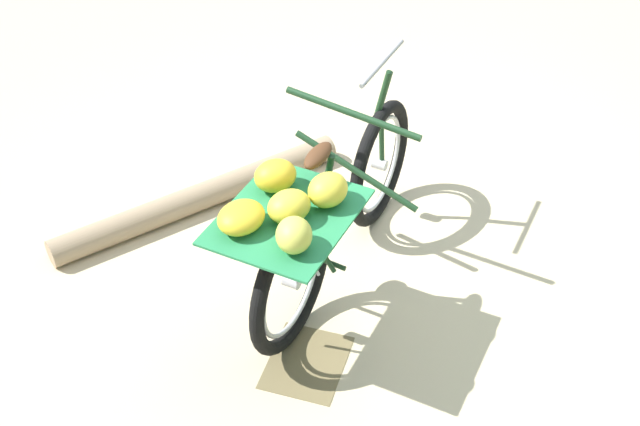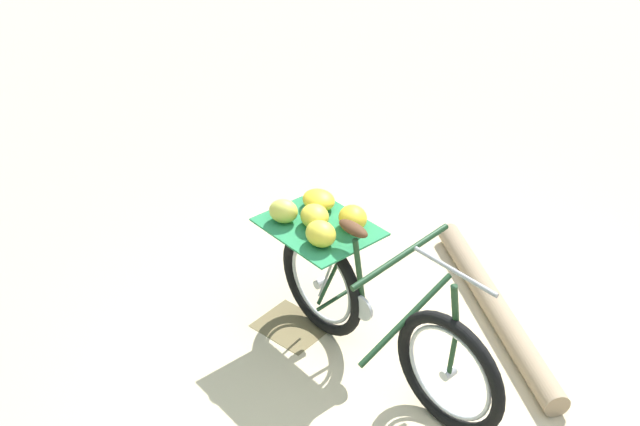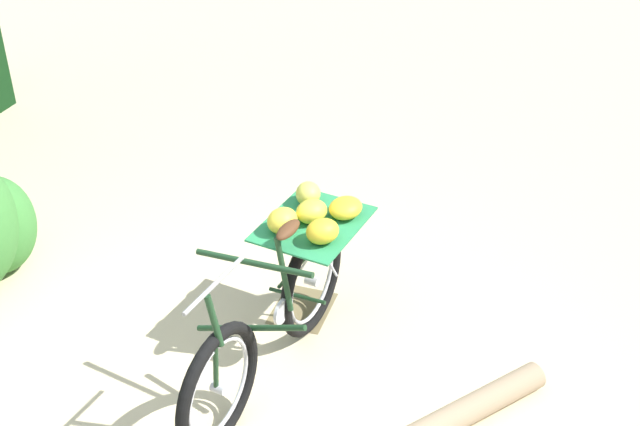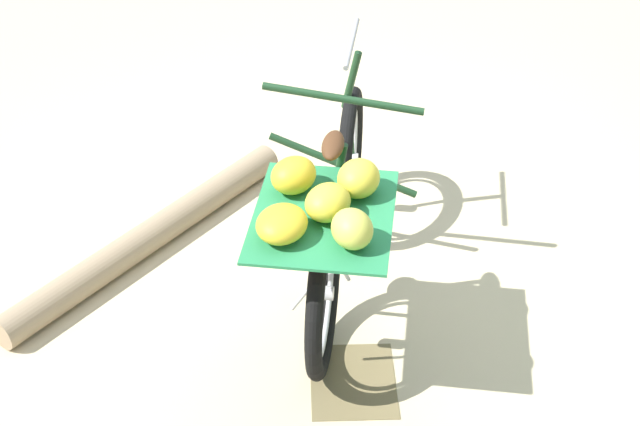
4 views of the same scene
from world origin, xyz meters
The scene contains 4 objects.
ground_plane centered at (0.00, 0.00, 0.00)m, with size 60.00×60.00×0.00m, color beige.
bicycle centered at (-0.42, 0.24, 0.50)m, with size 1.80×0.79×1.03m.
fallen_log centered at (0.01, 1.14, 0.08)m, with size 0.16×0.16×1.82m, color #9E8466.
leaf_litter_patch centered at (-0.95, 0.18, 0.00)m, with size 0.44×0.36×0.01m, color olive.
Camera 4 is at (-3.70, 0.41, 2.86)m, focal length 51.74 mm.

